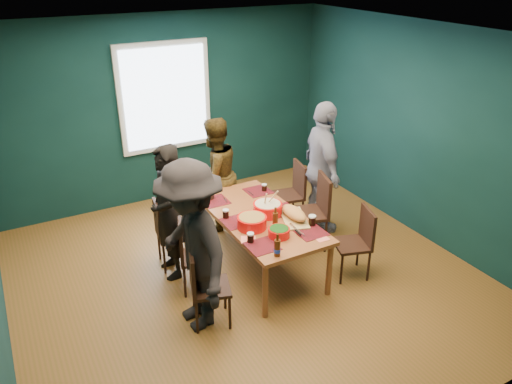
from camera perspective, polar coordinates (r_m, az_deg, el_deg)
room at (r=5.44m, az=-2.61°, el=3.70°), size 5.01×5.01×2.71m
dining_table at (r=5.74m, az=0.46°, el=-3.31°), size 0.91×1.81×0.69m
chair_left_far at (r=5.93m, az=-10.18°, el=-4.22°), size 0.43×0.43×0.84m
chair_left_mid at (r=5.49m, az=-7.53°, el=-6.74°), size 0.47×0.47×0.82m
chair_left_near at (r=4.99m, az=-6.18°, el=-10.17°), size 0.47×0.47×0.84m
chair_right_far at (r=6.77m, az=4.22°, el=0.32°), size 0.46×0.46×0.88m
chair_right_mid at (r=6.24m, az=6.79°, el=-1.64°), size 0.54×0.54×0.96m
chair_right_near at (r=5.79m, az=11.66°, el=-5.14°), size 0.47×0.47×0.83m
person_far_left at (r=5.64m, az=-10.04°, el=-2.34°), size 0.39×0.59×1.58m
person_back at (r=6.58m, az=-4.76°, el=1.99°), size 0.88×0.77×1.54m
person_right at (r=6.51m, az=7.57°, el=2.66°), size 0.70×1.11×1.77m
person_near_left at (r=4.79m, az=-7.35°, el=-6.30°), size 0.69×1.16×1.76m
bowl_salad at (r=5.44m, az=-0.47°, el=-3.42°), size 0.33×0.33×0.14m
bowl_dumpling at (r=5.71m, az=1.34°, el=-1.86°), size 0.34×0.34×0.31m
bowl_herbs at (r=5.29m, az=2.64°, el=-4.58°), size 0.23×0.23×0.10m
cutting_board at (r=5.62m, az=4.37°, el=-2.56°), size 0.41×0.66×0.14m
small_bowl at (r=6.12m, az=-5.55°, el=-0.42°), size 0.16×0.16×0.07m
beer_bottle_a at (r=4.95m, az=2.44°, el=-6.40°), size 0.07×0.07×0.25m
beer_bottle_b at (r=5.46m, az=2.22°, el=-3.11°), size 0.06×0.06×0.23m
cola_glass_a at (r=5.18m, az=-0.64°, el=-5.19°), size 0.08×0.08×0.10m
cola_glass_b at (r=5.53m, az=6.43°, el=-3.19°), size 0.08×0.08×0.12m
cola_glass_c at (r=6.28m, az=0.95°, el=0.55°), size 0.07×0.07×0.09m
cola_glass_d at (r=5.65m, az=-3.48°, el=-2.46°), size 0.07×0.07×0.10m
napkin_a at (r=5.88m, az=3.21°, el=-1.89°), size 0.18×0.18×0.00m
napkin_b at (r=5.25m, az=-0.87°, el=-5.47°), size 0.21×0.21×0.00m
napkin_c at (r=5.32m, az=7.48°, el=-5.25°), size 0.14×0.14×0.00m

